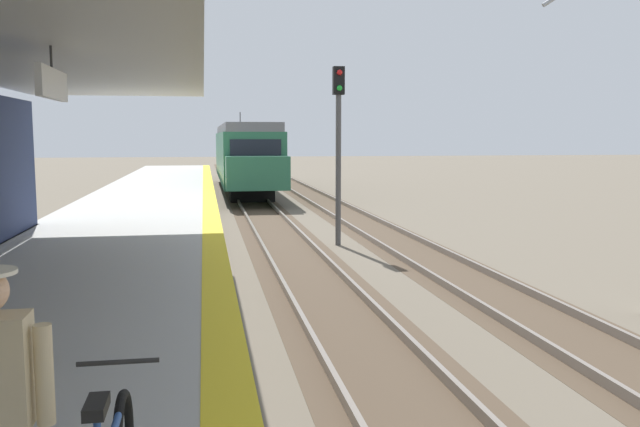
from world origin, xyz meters
The scene contains 5 objects.
station_platform centered at (-2.50, 16.00, 0.45)m, with size 5.00×80.00×0.91m.
track_pair_nearest_platform centered at (1.90, 20.00, 0.05)m, with size 2.34×120.00×0.16m.
track_pair_middle centered at (5.30, 20.00, 0.05)m, with size 2.34×120.00×0.16m.
approaching_train centered at (1.90, 40.29, 2.18)m, with size 2.93×19.60×4.76m.
rail_signal_post centered at (3.44, 20.35, 3.19)m, with size 0.32×0.34×5.20m.
Camera 1 is at (-0.43, 1.19, 3.19)m, focal length 37.52 mm.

